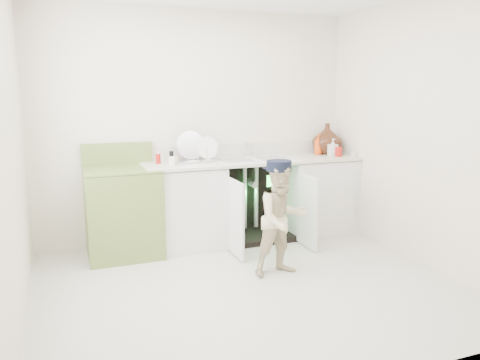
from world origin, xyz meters
name	(u,v)px	position (x,y,z in m)	size (l,w,h in m)	color
ground	(248,286)	(0.00, 0.00, 0.00)	(3.50, 3.50, 0.00)	#BCB6A5
room_shell	(249,140)	(0.00, 0.00, 1.25)	(6.00, 5.50, 1.26)	beige
counter_run	(257,196)	(0.59, 1.21, 0.48)	(2.44, 1.02, 1.26)	silver
avocado_stove	(123,211)	(-0.88, 1.18, 0.46)	(0.72, 0.65, 1.11)	olive
repair_worker	(282,218)	(0.38, 0.15, 0.52)	(0.53, 0.93, 1.04)	beige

